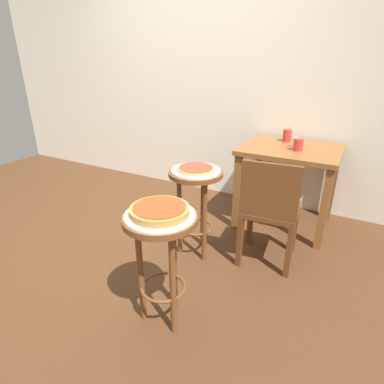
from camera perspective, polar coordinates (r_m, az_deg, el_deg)
ground_plane at (r=2.73m, az=-14.40°, el=-10.51°), size 6.00×6.00×0.00m
back_wall at (r=3.65m, az=2.03°, el=23.48°), size 6.00×0.10×3.00m
stool_foreground at (r=1.78m, az=-5.60°, el=-9.48°), size 0.41×0.41×0.71m
serving_plate_foreground at (r=1.69m, az=-5.84°, el=-4.20°), size 0.38×0.38×0.01m
pizza_foreground at (r=1.68m, az=-5.88°, el=-3.34°), size 0.32×0.32×0.05m
stool_middle at (r=2.41m, az=0.67°, el=-0.23°), size 0.41×0.41×0.71m
serving_plate_middle at (r=2.34m, az=0.69°, el=3.92°), size 0.37×0.37×0.01m
pizza_middle at (r=2.33m, az=0.69°, el=4.29°), size 0.28×0.28×0.02m
dining_table at (r=2.98m, az=17.25°, el=5.27°), size 0.84×0.71×0.75m
cup_near_edge at (r=2.85m, az=18.69°, el=8.13°), size 0.08×0.08×0.10m
cup_far_edge at (r=3.14m, az=16.87°, el=9.77°), size 0.08×0.08×0.11m
condiment_shaker at (r=2.95m, az=18.21°, el=8.55°), size 0.04×0.04×0.09m
wooden_chair at (r=2.37m, az=13.89°, el=-2.97°), size 0.44×0.44×0.85m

